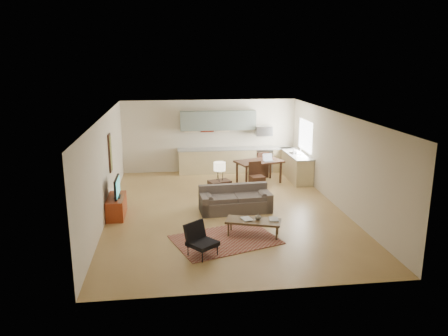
{
  "coord_description": "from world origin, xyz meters",
  "views": [
    {
      "loc": [
        -1.53,
        -11.64,
        4.18
      ],
      "look_at": [
        0.0,
        0.3,
        1.15
      ],
      "focal_mm": 35.0,
      "sensor_mm": 36.0,
      "label": 1
    }
  ],
  "objects": [
    {
      "name": "laptop",
      "position": [
        1.81,
        2.49,
        0.91
      ],
      "size": [
        0.37,
        0.3,
        0.25
      ],
      "primitive_type": null,
      "rotation": [
        0.0,
        0.0,
        0.16
      ],
      "color": "#A5A8AD",
      "rests_on": "dining_table"
    },
    {
      "name": "wall_art_left",
      "position": [
        -3.21,
        0.9,
        1.55
      ],
      "size": [
        0.06,
        0.42,
        1.1
      ],
      "primitive_type": null,
      "color": "olive",
      "rests_on": "room"
    },
    {
      "name": "dining_chair_near",
      "position": [
        1.28,
        1.8,
        0.46
      ],
      "size": [
        0.52,
        0.53,
        0.92
      ],
      "primitive_type": null,
      "rotation": [
        0.0,
        0.0,
        0.19
      ],
      "color": "#351F15",
      "rests_on": "floor"
    },
    {
      "name": "book_a",
      "position": [
        0.16,
        -1.89,
        0.41
      ],
      "size": [
        0.38,
        0.42,
        0.03
      ],
      "primitive_type": "imported",
      "rotation": [
        0.0,
        0.0,
        0.26
      ],
      "color": "maroon",
      "rests_on": "coffee_table"
    },
    {
      "name": "window_right",
      "position": [
        3.23,
        3.0,
        1.55
      ],
      "size": [
        0.02,
        1.4,
        1.05
      ],
      "primitive_type": "cube",
      "color": "white",
      "rests_on": "room"
    },
    {
      "name": "rug",
      "position": [
        -0.28,
        -2.12,
        0.01
      ],
      "size": [
        2.74,
        2.29,
        0.02
      ],
      "primitive_type": "cube",
      "rotation": [
        0.0,
        0.0,
        0.33
      ],
      "color": "maroon",
      "rests_on": "floor"
    },
    {
      "name": "tv_credenza",
      "position": [
        -3.01,
        -0.11,
        0.27
      ],
      "size": [
        0.45,
        1.17,
        0.54
      ],
      "primitive_type": null,
      "color": "maroon",
      "rests_on": "floor"
    },
    {
      "name": "room",
      "position": [
        0.0,
        0.0,
        1.35
      ],
      "size": [
        9.0,
        9.0,
        9.0
      ],
      "color": "#A17C45",
      "rests_on": "ground"
    },
    {
      "name": "console_table",
      "position": [
        -0.1,
        0.55,
        0.36
      ],
      "size": [
        0.71,
        0.59,
        0.71
      ],
      "primitive_type": null,
      "rotation": [
        0.0,
        0.0,
        0.35
      ],
      "color": "#351F15",
      "rests_on": "floor"
    },
    {
      "name": "dining_chair_far",
      "position": [
        1.73,
        3.38,
        0.48
      ],
      "size": [
        0.55,
        0.56,
        0.95
      ],
      "primitive_type": null,
      "rotation": [
        0.0,
        0.0,
        3.36
      ],
      "color": "#351F15",
      "rests_on": "floor"
    },
    {
      "name": "triptych",
      "position": [
        -0.1,
        4.47,
        1.75
      ],
      "size": [
        1.7,
        0.04,
        0.5
      ],
      "primitive_type": null,
      "color": "#FEE9C0",
      "rests_on": "room"
    },
    {
      "name": "kitchen_counter_right",
      "position": [
        2.93,
        3.0,
        0.46
      ],
      "size": [
        0.64,
        2.26,
        0.92
      ],
      "primitive_type": null,
      "color": "tan",
      "rests_on": "ground"
    },
    {
      "name": "sofa",
      "position": [
        0.26,
        -0.17,
        0.36
      ],
      "size": [
        2.11,
        1.02,
        0.72
      ],
      "primitive_type": null,
      "rotation": [
        0.0,
        0.0,
        0.06
      ],
      "color": "#584D46",
      "rests_on": "floor"
    },
    {
      "name": "coffee_table",
      "position": [
        0.43,
        -1.93,
        0.2
      ],
      "size": [
        1.42,
        0.92,
        0.4
      ],
      "primitive_type": null,
      "rotation": [
        0.0,
        0.0,
        -0.32
      ],
      "color": "#4C381F",
      "rests_on": "floor"
    },
    {
      "name": "table_lamp",
      "position": [
        -0.1,
        0.55,
        1.0
      ],
      "size": [
        0.47,
        0.47,
        0.57
      ],
      "primitive_type": null,
      "rotation": [
        0.0,
        0.0,
        0.5
      ],
      "color": "beige",
      "rests_on": "console_table"
    },
    {
      "name": "kitchen_microwave",
      "position": [
        2.0,
        4.2,
        1.55
      ],
      "size": [
        0.62,
        0.4,
        0.35
      ],
      "primitive_type": "cube",
      "color": "#A5A8AD",
      "rests_on": "room"
    },
    {
      "name": "dining_table",
      "position": [
        1.5,
        2.59,
        0.39
      ],
      "size": [
        1.76,
        1.35,
        0.79
      ],
      "primitive_type": null,
      "rotation": [
        0.0,
        0.0,
        0.33
      ],
      "color": "#351F15",
      "rests_on": "floor"
    },
    {
      "name": "kitchen_range",
      "position": [
        2.0,
        4.18,
        0.45
      ],
      "size": [
        0.62,
        0.62,
        0.9
      ],
      "primitive_type": "cube",
      "color": "#A5A8AD",
      "rests_on": "ground"
    },
    {
      "name": "upper_cabinets",
      "position": [
        0.3,
        4.33,
        1.95
      ],
      "size": [
        2.8,
        0.34,
        0.7
      ],
      "primitive_type": "cube",
      "color": "slate",
      "rests_on": "room"
    },
    {
      "name": "tv",
      "position": [
        -2.96,
        -0.11,
        0.81
      ],
      "size": [
        0.09,
        0.9,
        0.54
      ],
      "primitive_type": null,
      "color": "black",
      "rests_on": "tv_credenza"
    },
    {
      "name": "kitchen_counter_back",
      "position": [
        0.9,
        4.18,
        0.46
      ],
      "size": [
        4.26,
        0.64,
        0.92
      ],
      "primitive_type": null,
      "color": "tan",
      "rests_on": "ground"
    },
    {
      "name": "armchair",
      "position": [
        -0.88,
        -2.9,
        0.36
      ],
      "size": [
        0.89,
        0.89,
        0.72
      ],
      "primitive_type": null,
      "rotation": [
        0.0,
        0.0,
        0.68
      ],
      "color": "black",
      "rests_on": "floor"
    },
    {
      "name": "vase",
      "position": [
        0.54,
        -1.91,
        0.48
      ],
      "size": [
        0.18,
        0.18,
        0.16
      ],
      "primitive_type": "imported",
      "rotation": [
        0.0,
        0.0,
        0.07
      ],
      "color": "black",
      "rests_on": "coffee_table"
    },
    {
      "name": "book_b",
      "position": [
        0.81,
        -1.94,
        0.41
      ],
      "size": [
        0.3,
        0.36,
        0.02
      ],
      "primitive_type": "imported",
      "rotation": [
        0.0,
        0.0,
        -0.13
      ],
      "color": "navy",
      "rests_on": "coffee_table"
    },
    {
      "name": "soap_bottle",
      "position": [
        2.83,
        2.94,
        1.02
      ],
      "size": [
        0.12,
        0.12,
        0.19
      ],
      "primitive_type": "imported",
      "rotation": [
        0.0,
        0.0,
        -0.22
      ],
      "color": "#FEE9C0",
      "rests_on": "kitchen_counter_right"
    }
  ]
}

